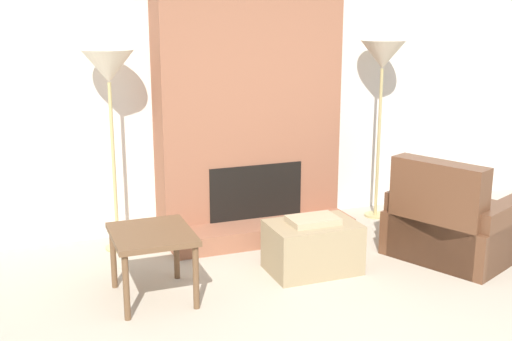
# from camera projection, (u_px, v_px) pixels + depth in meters

# --- Properties ---
(wall_back) EXTENTS (6.98, 0.06, 2.60)m
(wall_back) POSITION_uv_depth(u_px,v_px,m) (239.00, 90.00, 6.06)
(wall_back) COLOR silver
(wall_back) RESTS_ON ground_plane
(fireplace) EXTENTS (1.69, 0.79, 2.60)m
(fireplace) POSITION_uv_depth(u_px,v_px,m) (249.00, 101.00, 5.84)
(fireplace) COLOR #935B42
(fireplace) RESTS_ON ground_plane
(ottoman) EXTENTS (0.70, 0.47, 0.45)m
(ottoman) POSITION_uv_depth(u_px,v_px,m) (313.00, 246.00, 5.10)
(ottoman) COLOR #998460
(ottoman) RESTS_ON ground_plane
(armchair) EXTENTS (1.32, 1.28, 0.87)m
(armchair) POSITION_uv_depth(u_px,v_px,m) (455.00, 226.00, 5.43)
(armchair) COLOR brown
(armchair) RESTS_ON ground_plane
(side_table) EXTENTS (0.56, 0.64, 0.51)m
(side_table) POSITION_uv_depth(u_px,v_px,m) (152.00, 241.00, 4.57)
(side_table) COLOR brown
(side_table) RESTS_ON ground_plane
(floor_lamp_left) EXTENTS (0.43, 0.43, 1.72)m
(floor_lamp_left) POSITION_uv_depth(u_px,v_px,m) (109.00, 72.00, 5.26)
(floor_lamp_left) COLOR tan
(floor_lamp_left) RESTS_ON ground_plane
(floor_lamp_right) EXTENTS (0.43, 0.43, 1.75)m
(floor_lamp_right) POSITION_uv_depth(u_px,v_px,m) (383.00, 60.00, 6.14)
(floor_lamp_right) COLOR tan
(floor_lamp_right) RESTS_ON ground_plane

